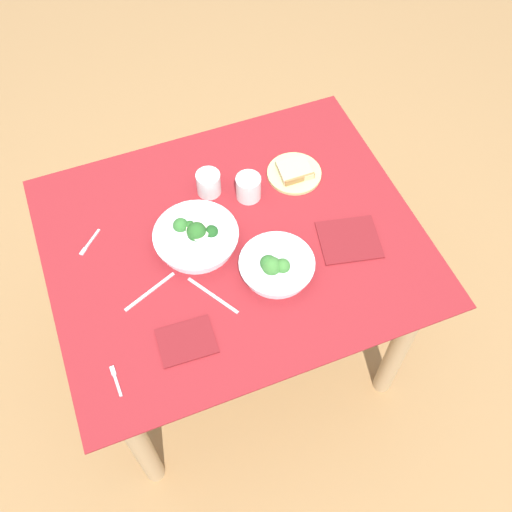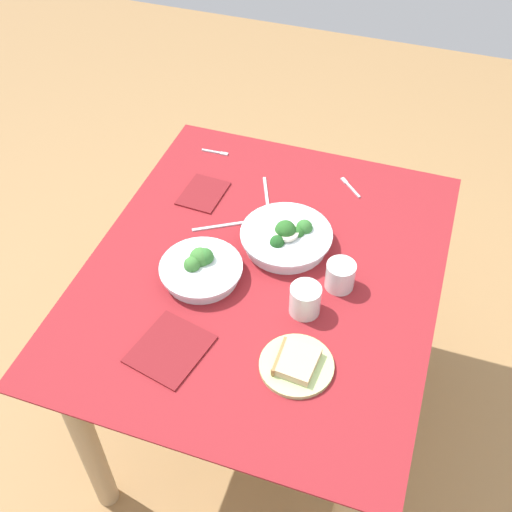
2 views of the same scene
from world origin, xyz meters
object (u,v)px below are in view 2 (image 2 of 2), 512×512
(broccoli_bowl_far, at_px, (287,238))
(water_glass_center, at_px, (340,276))
(fork_by_near_bowl, at_px, (350,186))
(table_knife_right, at_px, (267,196))
(napkin_folded_upper, at_px, (170,349))
(water_glass_side, at_px, (305,300))
(fork_by_far_bowl, at_px, (216,152))
(table_knife_left, at_px, (223,226))
(napkin_folded_lower, at_px, (203,193))
(broccoli_bowl_near, at_px, (201,269))
(bread_side_plate, at_px, (296,364))

(broccoli_bowl_far, distance_m, water_glass_center, 0.21)
(fork_by_near_bowl, relative_size, table_knife_right, 0.45)
(water_glass_center, bearing_deg, table_knife_right, -133.76)
(table_knife_right, relative_size, napkin_folded_upper, 0.99)
(water_glass_side, distance_m, fork_by_far_bowl, 0.75)
(fork_by_near_bowl, bearing_deg, table_knife_left, 88.74)
(water_glass_center, distance_m, napkin_folded_upper, 0.50)
(napkin_folded_lower, bearing_deg, table_knife_right, 105.27)
(fork_by_near_bowl, relative_size, table_knife_left, 0.43)
(water_glass_center, xyz_separation_m, napkin_folded_lower, (-0.24, -0.50, -0.04))
(broccoli_bowl_near, distance_m, table_knife_left, 0.21)
(napkin_folded_upper, distance_m, napkin_folded_lower, 0.61)
(broccoli_bowl_near, xyz_separation_m, bread_side_plate, (0.21, 0.34, -0.01))
(table_knife_right, bearing_deg, napkin_folded_lower, -97.36)
(fork_by_near_bowl, bearing_deg, broccoli_bowl_near, 104.45)
(fork_by_near_bowl, bearing_deg, table_knife_right, 74.08)
(table_knife_left, distance_m, table_knife_right, 0.19)
(bread_side_plate, xyz_separation_m, napkin_folded_upper, (0.05, -0.32, -0.01))
(water_glass_side, relative_size, napkin_folded_lower, 0.54)
(table_knife_left, bearing_deg, fork_by_far_bowl, 83.48)
(fork_by_far_bowl, xyz_separation_m, napkin_folded_lower, (0.22, 0.04, 0.00))
(broccoli_bowl_near, height_order, napkin_folded_lower, broccoli_bowl_near)
(table_knife_left, xyz_separation_m, napkin_folded_upper, (0.47, 0.03, 0.00))
(fork_by_far_bowl, bearing_deg, water_glass_center, -42.40)
(table_knife_right, bearing_deg, napkin_folded_upper, -26.83)
(broccoli_bowl_near, bearing_deg, bread_side_plate, 58.35)
(fork_by_near_bowl, bearing_deg, napkin_folded_upper, 115.06)
(broccoli_bowl_near, xyz_separation_m, table_knife_right, (-0.38, 0.07, -0.03))
(water_glass_center, distance_m, fork_by_near_bowl, 0.43)
(water_glass_side, xyz_separation_m, table_knife_right, (-0.41, -0.24, -0.04))
(water_glass_side, distance_m, napkin_folded_upper, 0.37)
(broccoli_bowl_near, relative_size, napkin_folded_lower, 1.45)
(water_glass_side, bearing_deg, napkin_folded_lower, -129.29)
(broccoli_bowl_near, height_order, napkin_folded_upper, broccoli_bowl_near)
(water_glass_center, xyz_separation_m, water_glass_side, (0.12, -0.07, 0.00))
(fork_by_far_bowl, xyz_separation_m, table_knife_right, (0.16, 0.24, -0.00))
(broccoli_bowl_near, height_order, fork_by_near_bowl, broccoli_bowl_near)
(table_knife_right, bearing_deg, bread_side_plate, 1.88)
(fork_by_far_bowl, bearing_deg, napkin_folded_upper, -79.14)
(fork_by_far_bowl, relative_size, table_knife_left, 0.49)
(bread_side_plate, relative_size, napkin_folded_upper, 0.99)
(water_glass_side, distance_m, table_knife_right, 0.48)
(broccoli_bowl_far, height_order, bread_side_plate, broccoli_bowl_far)
(bread_side_plate, xyz_separation_m, water_glass_center, (-0.30, 0.04, 0.03))
(fork_by_far_bowl, distance_m, napkin_folded_lower, 0.22)
(broccoli_bowl_near, height_order, bread_side_plate, broccoli_bowl_near)
(fork_by_far_bowl, relative_size, fork_by_near_bowl, 1.13)
(fork_by_far_bowl, relative_size, napkin_folded_lower, 0.59)
(bread_side_plate, relative_size, fork_by_far_bowl, 1.96)
(fork_by_near_bowl, xyz_separation_m, napkin_folded_upper, (0.78, -0.29, 0.00))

